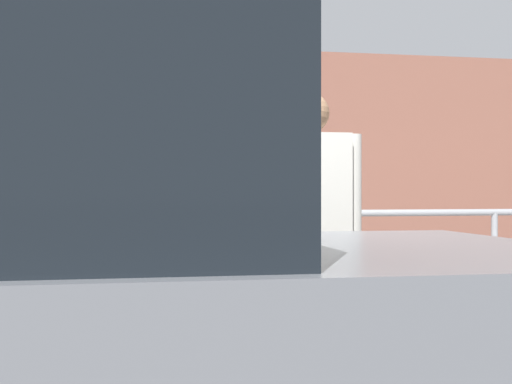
% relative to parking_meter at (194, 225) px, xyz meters
% --- Properties ---
extents(sidewalk_curb, '(36.00, 2.36, 0.12)m').
position_rel_parking_meter_xyz_m(sidewalk_curb, '(-0.29, 0.91, -1.09)').
color(sidewalk_curb, '#ADA8A0').
rests_on(sidewalk_curb, ground).
extents(parking_meter, '(0.16, 0.17, 1.43)m').
position_rel_parking_meter_xyz_m(parking_meter, '(0.00, 0.00, 0.00)').
color(parking_meter, slate).
rests_on(parking_meter, sidewalk_curb).
extents(pedestrian_at_meter, '(0.64, 0.45, 1.79)m').
position_rel_parking_meter_xyz_m(pedestrian_at_meter, '(0.68, -0.02, 0.01)').
color(pedestrian_at_meter, '#1E233F').
rests_on(pedestrian_at_meter, sidewalk_curb).
extents(background_railing, '(24.06, 0.06, 1.05)m').
position_rel_parking_meter_xyz_m(background_railing, '(-0.29, 1.96, -0.27)').
color(background_railing, gray).
rests_on(background_railing, sidewalk_curb).
extents(backdrop_wall, '(32.00, 0.50, 2.97)m').
position_rel_parking_meter_xyz_m(backdrop_wall, '(-0.29, 4.25, 0.34)').
color(backdrop_wall, brown).
rests_on(backdrop_wall, ground).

